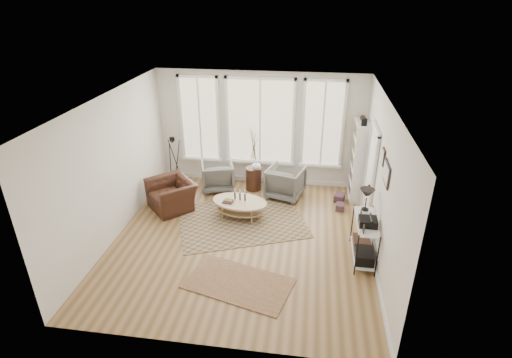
% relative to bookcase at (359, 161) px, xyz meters
% --- Properties ---
extents(room, '(5.50, 5.54, 2.90)m').
position_rel_bookcase_xyz_m(room, '(-2.42, -2.20, 0.47)').
color(room, '#9A7548').
rests_on(room, ground).
extents(bay_window, '(4.14, 0.12, 2.24)m').
position_rel_bookcase_xyz_m(bay_window, '(-2.44, 0.49, 0.65)').
color(bay_window, beige).
rests_on(bay_window, ground).
extents(door, '(0.09, 1.06, 2.22)m').
position_rel_bookcase_xyz_m(door, '(0.13, -1.08, 0.17)').
color(door, silver).
rests_on(door, ground).
extents(bookcase, '(0.31, 0.85, 2.06)m').
position_rel_bookcase_xyz_m(bookcase, '(0.00, 0.00, 0.00)').
color(bookcase, white).
rests_on(bookcase, ground).
extents(low_shelf, '(0.38, 1.08, 1.30)m').
position_rel_bookcase_xyz_m(low_shelf, '(-0.06, -2.52, -0.44)').
color(low_shelf, white).
rests_on(low_shelf, ground).
extents(wall_art, '(0.04, 0.88, 0.44)m').
position_rel_bookcase_xyz_m(wall_art, '(0.14, -2.49, 0.92)').
color(wall_art, black).
rests_on(wall_art, ground).
extents(rug_main, '(3.24, 2.85, 0.01)m').
position_rel_bookcase_xyz_m(rug_main, '(-2.58, -1.53, -0.95)').
color(rug_main, brown).
rests_on(rug_main, ground).
extents(rug_runner, '(2.02, 1.46, 0.01)m').
position_rel_bookcase_xyz_m(rug_runner, '(-2.27, -3.59, -0.94)').
color(rug_runner, maroon).
rests_on(rug_runner, ground).
extents(coffee_table, '(1.36, 0.99, 0.57)m').
position_rel_bookcase_xyz_m(coffee_table, '(-2.65, -1.35, -0.65)').
color(coffee_table, tan).
rests_on(coffee_table, ground).
extents(armchair_left, '(0.98, 0.99, 0.73)m').
position_rel_bookcase_xyz_m(armchair_left, '(-3.45, -0.08, -0.59)').
color(armchair_left, slate).
rests_on(armchair_left, ground).
extents(armchair_right, '(1.03, 1.04, 0.77)m').
position_rel_bookcase_xyz_m(armchair_right, '(-1.71, -0.24, -0.57)').
color(armchair_right, slate).
rests_on(armchair_right, ground).
extents(side_table, '(0.39, 0.39, 1.66)m').
position_rel_bookcase_xyz_m(side_table, '(-2.53, 0.03, -0.16)').
color(side_table, '#3B1E13').
rests_on(side_table, ground).
extents(vase, '(0.24, 0.24, 0.23)m').
position_rel_bookcase_xyz_m(vase, '(-2.46, -0.04, -0.25)').
color(vase, silver).
rests_on(vase, side_table).
extents(accent_chair, '(1.38, 1.37, 0.68)m').
position_rel_bookcase_xyz_m(accent_chair, '(-4.28, -1.17, -0.62)').
color(accent_chair, '#3B1E13').
rests_on(accent_chair, ground).
extents(tripod_camera, '(0.45, 0.45, 1.29)m').
position_rel_bookcase_xyz_m(tripod_camera, '(-4.61, 0.05, -0.36)').
color(tripod_camera, black).
rests_on(tripod_camera, ground).
extents(book_stack_near, '(0.29, 0.33, 0.18)m').
position_rel_bookcase_xyz_m(book_stack_near, '(-0.39, -0.31, -0.87)').
color(book_stack_near, maroon).
rests_on(book_stack_near, ground).
extents(book_stack_far, '(0.22, 0.26, 0.15)m').
position_rel_bookcase_xyz_m(book_stack_far, '(-0.39, -0.73, -0.88)').
color(book_stack_far, maroon).
rests_on(book_stack_far, ground).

